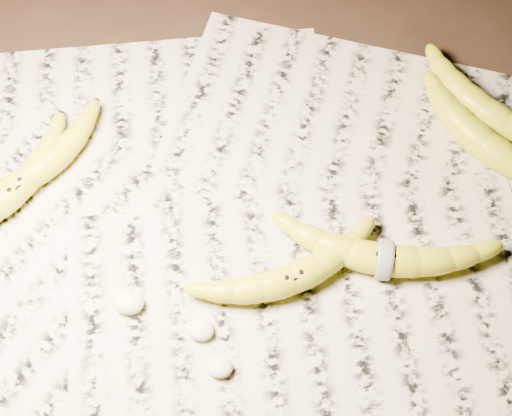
% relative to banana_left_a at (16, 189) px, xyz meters
% --- Properties ---
extents(ground, '(3.00, 3.00, 0.00)m').
position_rel_banana_left_a_xyz_m(ground, '(0.29, 0.00, -0.03)').
color(ground, black).
rests_on(ground, ground).
extents(newspaper_patch, '(0.90, 0.70, 0.01)m').
position_rel_banana_left_a_xyz_m(newspaper_patch, '(0.26, -0.01, -0.02)').
color(newspaper_patch, '#B8B19D').
rests_on(newspaper_patch, ground).
extents(banana_left_a, '(0.14, 0.20, 0.03)m').
position_rel_banana_left_a_xyz_m(banana_left_a, '(0.00, 0.00, 0.00)').
color(banana_left_a, yellow).
rests_on(banana_left_a, newspaper_patch).
extents(banana_left_b, '(0.14, 0.17, 0.03)m').
position_rel_banana_left_a_xyz_m(banana_left_b, '(0.03, 0.04, -0.00)').
color(banana_left_b, yellow).
rests_on(banana_left_b, newspaper_patch).
extents(banana_center, '(0.20, 0.16, 0.04)m').
position_rel_banana_left_a_xyz_m(banana_center, '(0.35, -0.06, 0.00)').
color(banana_center, yellow).
rests_on(banana_center, newspaper_patch).
extents(banana_taped, '(0.23, 0.07, 0.04)m').
position_rel_banana_left_a_xyz_m(banana_taped, '(0.45, -0.02, 0.00)').
color(banana_taped, yellow).
rests_on(banana_taped, newspaper_patch).
extents(banana_upper_a, '(0.21, 0.18, 0.04)m').
position_rel_banana_left_a_xyz_m(banana_upper_a, '(0.56, 0.16, 0.00)').
color(banana_upper_a, yellow).
rests_on(banana_upper_a, newspaper_patch).
extents(banana_upper_b, '(0.20, 0.16, 0.04)m').
position_rel_banana_left_a_xyz_m(banana_upper_b, '(0.56, 0.21, 0.00)').
color(banana_upper_b, yellow).
rests_on(banana_upper_b, newspaper_patch).
extents(measuring_tape, '(0.00, 0.05, 0.05)m').
position_rel_banana_left_a_xyz_m(measuring_tape, '(0.45, -0.02, 0.00)').
color(measuring_tape, white).
rests_on(measuring_tape, newspaper_patch).
extents(flesh_chunk_a, '(0.04, 0.03, 0.02)m').
position_rel_banana_left_a_xyz_m(flesh_chunk_a, '(0.17, -0.11, -0.01)').
color(flesh_chunk_a, beige).
rests_on(flesh_chunk_a, newspaper_patch).
extents(flesh_chunk_b, '(0.03, 0.02, 0.02)m').
position_rel_banana_left_a_xyz_m(flesh_chunk_b, '(0.28, -0.17, -0.01)').
color(flesh_chunk_b, beige).
rests_on(flesh_chunk_b, newspaper_patch).
extents(flesh_chunk_c, '(0.03, 0.03, 0.02)m').
position_rel_banana_left_a_xyz_m(flesh_chunk_c, '(0.26, -0.13, -0.01)').
color(flesh_chunk_c, beige).
rests_on(flesh_chunk_c, newspaper_patch).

